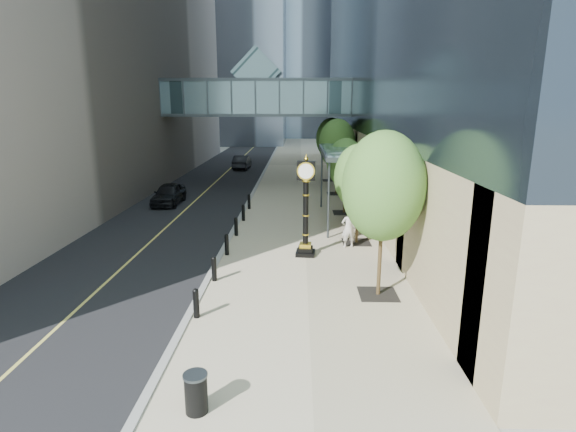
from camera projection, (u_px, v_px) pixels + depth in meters
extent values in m
plane|color=gray|center=(277.00, 335.00, 13.80)|extent=(320.00, 320.00, 0.00)
cube|color=black|center=(234.00, 165.00, 52.78)|extent=(8.00, 180.00, 0.02)
cube|color=tan|center=(302.00, 165.00, 52.59)|extent=(8.00, 180.00, 0.06)
cube|color=gray|center=(268.00, 165.00, 52.68)|extent=(0.25, 180.00, 0.07)
cube|color=#95A1BB|center=(275.00, 9.00, 122.61)|extent=(22.00, 22.00, 65.00)
cube|color=slate|center=(258.00, 98.00, 39.25)|extent=(17.00, 4.00, 3.00)
cube|color=#383F44|center=(258.00, 115.00, 39.59)|extent=(17.00, 4.20, 0.25)
cube|color=#383F44|center=(257.00, 81.00, 38.90)|extent=(17.00, 4.20, 0.25)
cube|color=slate|center=(257.00, 73.00, 38.74)|extent=(4.24, 3.00, 4.24)
cube|color=#383F44|center=(348.00, 152.00, 26.30)|extent=(3.00, 8.00, 0.25)
cube|color=slate|center=(348.00, 150.00, 26.26)|extent=(2.80, 7.80, 0.06)
cylinder|color=#383F44|center=(329.00, 200.00, 23.24)|extent=(0.12, 0.12, 4.20)
cylinder|color=#383F44|center=(322.00, 178.00, 30.42)|extent=(0.12, 0.12, 4.20)
cylinder|color=black|center=(196.00, 305.00, 14.71)|extent=(0.20, 0.20, 0.90)
cylinder|color=black|center=(214.00, 270.00, 17.82)|extent=(0.20, 0.20, 0.90)
cylinder|color=black|center=(227.00, 246.00, 20.92)|extent=(0.20, 0.20, 0.90)
cylinder|color=black|center=(236.00, 227.00, 24.03)|extent=(0.20, 0.20, 0.90)
cylinder|color=black|center=(243.00, 213.00, 27.13)|extent=(0.20, 0.20, 0.90)
cylinder|color=black|center=(249.00, 202.00, 30.24)|extent=(0.20, 0.20, 0.90)
cube|color=black|center=(378.00, 294.00, 16.61)|extent=(1.40, 1.40, 0.02)
cylinder|color=#47381E|center=(380.00, 253.00, 16.23)|extent=(0.14, 0.14, 3.19)
ellipsoid|color=#2C5A21|center=(383.00, 186.00, 15.64)|extent=(2.92, 2.92, 3.90)
cube|color=black|center=(356.00, 242.00, 22.92)|extent=(1.40, 1.40, 0.02)
cylinder|color=#47381E|center=(357.00, 217.00, 22.60)|extent=(0.14, 0.14, 2.66)
ellipsoid|color=#2C5A21|center=(359.00, 177.00, 22.11)|extent=(2.44, 2.44, 3.25)
cube|color=black|center=(344.00, 213.00, 29.23)|extent=(1.40, 1.40, 0.02)
cylinder|color=#47381E|center=(344.00, 193.00, 28.92)|extent=(0.14, 0.14, 2.57)
ellipsoid|color=#2C5A21|center=(345.00, 163.00, 28.45)|extent=(2.35, 2.35, 3.14)
cube|color=black|center=(336.00, 194.00, 35.54)|extent=(1.40, 1.40, 0.02)
cylinder|color=#47381E|center=(336.00, 174.00, 35.17)|extent=(0.14, 0.14, 3.10)
ellipsoid|color=#2C5A21|center=(337.00, 144.00, 34.59)|extent=(2.84, 2.84, 3.79)
cube|color=black|center=(330.00, 180.00, 41.84)|extent=(1.40, 1.40, 0.02)
cylinder|color=#47381E|center=(331.00, 164.00, 41.48)|extent=(0.14, 0.14, 3.04)
ellipsoid|color=#2C5A21|center=(331.00, 138.00, 40.92)|extent=(2.79, 2.79, 3.72)
cube|color=black|center=(305.00, 253.00, 20.98)|extent=(0.94, 0.94, 0.19)
cube|color=black|center=(305.00, 249.00, 20.93)|extent=(0.73, 0.73, 0.19)
cube|color=yellow|center=(305.00, 245.00, 20.89)|extent=(0.57, 0.57, 0.19)
cylinder|color=black|center=(306.00, 212.00, 20.51)|extent=(0.25, 0.25, 2.96)
cube|color=black|center=(306.00, 171.00, 20.05)|extent=(0.84, 0.36, 0.86)
cylinder|color=white|center=(306.00, 170.00, 20.21)|extent=(0.67, 0.10, 0.67)
cylinder|color=white|center=(306.00, 171.00, 19.89)|extent=(0.67, 0.10, 0.67)
sphere|color=yellow|center=(306.00, 159.00, 19.92)|extent=(0.19, 0.19, 0.19)
cylinder|color=black|center=(196.00, 394.00, 10.16)|extent=(0.67, 0.67, 0.90)
imported|color=#B6B2A7|center=(348.00, 228.00, 21.91)|extent=(0.80, 0.62, 1.95)
imported|color=black|center=(169.00, 194.00, 31.86)|extent=(1.75, 4.34, 1.48)
imported|color=black|center=(242.00, 162.00, 49.66)|extent=(1.69, 4.56, 1.49)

